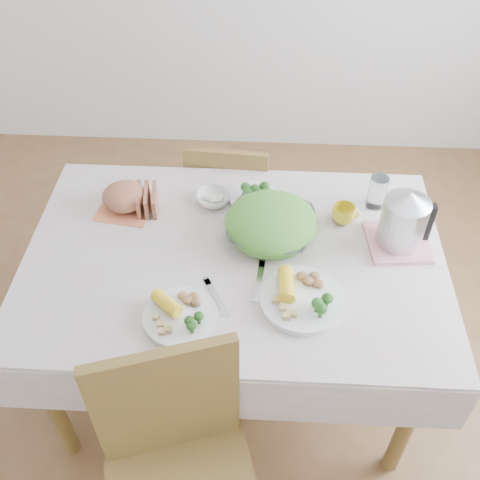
{
  "coord_description": "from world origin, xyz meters",
  "views": [
    {
      "loc": [
        0.1,
        -1.38,
        2.21
      ],
      "look_at": [
        0.02,
        0.02,
        0.82
      ],
      "focal_mm": 42.0,
      "sensor_mm": 36.0,
      "label": 1
    }
  ],
  "objects_px": {
    "electric_kettle": "(404,219)",
    "dinner_plate_right": "(302,300)",
    "dining_table": "(235,321)",
    "yellow_mug": "(344,214)",
    "chair_far": "(232,194)",
    "dinner_plate_left": "(180,317)",
    "salad_bowl": "(271,228)"
  },
  "relations": [
    {
      "from": "electric_kettle",
      "to": "dinner_plate_right",
      "type": "bearing_deg",
      "value": -144.92
    },
    {
      "from": "dining_table",
      "to": "yellow_mug",
      "type": "height_order",
      "value": "yellow_mug"
    },
    {
      "from": "yellow_mug",
      "to": "dinner_plate_right",
      "type": "bearing_deg",
      "value": -112.08
    },
    {
      "from": "chair_far",
      "to": "dinner_plate_left",
      "type": "xyz_separation_m",
      "value": [
        -0.1,
        -0.98,
        0.31
      ]
    },
    {
      "from": "chair_far",
      "to": "salad_bowl",
      "type": "relative_size",
      "value": 2.64
    },
    {
      "from": "dining_table",
      "to": "dinner_plate_left",
      "type": "bearing_deg",
      "value": -117.9
    },
    {
      "from": "dinner_plate_left",
      "to": "yellow_mug",
      "type": "xyz_separation_m",
      "value": [
        0.55,
        0.49,
        0.02
      ]
    },
    {
      "from": "dinner_plate_left",
      "to": "electric_kettle",
      "type": "height_order",
      "value": "electric_kettle"
    },
    {
      "from": "salad_bowl",
      "to": "yellow_mug",
      "type": "height_order",
      "value": "salad_bowl"
    },
    {
      "from": "dinner_plate_left",
      "to": "dinner_plate_right",
      "type": "xyz_separation_m",
      "value": [
        0.39,
        0.09,
        0.0
      ]
    },
    {
      "from": "dinner_plate_right",
      "to": "electric_kettle",
      "type": "distance_m",
      "value": 0.47
    },
    {
      "from": "yellow_mug",
      "to": "electric_kettle",
      "type": "xyz_separation_m",
      "value": [
        0.19,
        -0.11,
        0.09
      ]
    },
    {
      "from": "dinner_plate_right",
      "to": "dinner_plate_left",
      "type": "bearing_deg",
      "value": -167.0
    },
    {
      "from": "dinner_plate_right",
      "to": "electric_kettle",
      "type": "xyz_separation_m",
      "value": [
        0.35,
        0.29,
        0.11
      ]
    },
    {
      "from": "dining_table",
      "to": "yellow_mug",
      "type": "relative_size",
      "value": 15.39
    },
    {
      "from": "dining_table",
      "to": "chair_far",
      "type": "bearing_deg",
      "value": 94.58
    },
    {
      "from": "dining_table",
      "to": "dinner_plate_right",
      "type": "bearing_deg",
      "value": -40.41
    },
    {
      "from": "salad_bowl",
      "to": "yellow_mug",
      "type": "relative_size",
      "value": 3.5
    },
    {
      "from": "salad_bowl",
      "to": "dinner_plate_right",
      "type": "height_order",
      "value": "salad_bowl"
    },
    {
      "from": "salad_bowl",
      "to": "yellow_mug",
      "type": "distance_m",
      "value": 0.29
    },
    {
      "from": "dinner_plate_right",
      "to": "yellow_mug",
      "type": "relative_size",
      "value": 3.12
    },
    {
      "from": "salad_bowl",
      "to": "dinner_plate_left",
      "type": "bearing_deg",
      "value": -125.47
    },
    {
      "from": "dinner_plate_right",
      "to": "electric_kettle",
      "type": "bearing_deg",
      "value": 39.55
    },
    {
      "from": "chair_far",
      "to": "dinner_plate_right",
      "type": "height_order",
      "value": "chair_far"
    },
    {
      "from": "dinner_plate_left",
      "to": "yellow_mug",
      "type": "height_order",
      "value": "yellow_mug"
    },
    {
      "from": "dinner_plate_left",
      "to": "yellow_mug",
      "type": "relative_size",
      "value": 2.67
    },
    {
      "from": "chair_far",
      "to": "dinner_plate_right",
      "type": "xyz_separation_m",
      "value": [
        0.29,
        -0.89,
        0.31
      ]
    },
    {
      "from": "dinner_plate_right",
      "to": "yellow_mug",
      "type": "xyz_separation_m",
      "value": [
        0.16,
        0.4,
        0.02
      ]
    },
    {
      "from": "dining_table",
      "to": "dinner_plate_right",
      "type": "relative_size",
      "value": 4.94
    },
    {
      "from": "salad_bowl",
      "to": "yellow_mug",
      "type": "bearing_deg",
      "value": 19.61
    },
    {
      "from": "electric_kettle",
      "to": "salad_bowl",
      "type": "bearing_deg",
      "value": 173.75
    },
    {
      "from": "dinner_plate_right",
      "to": "yellow_mug",
      "type": "bearing_deg",
      "value": 67.92
    }
  ]
}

